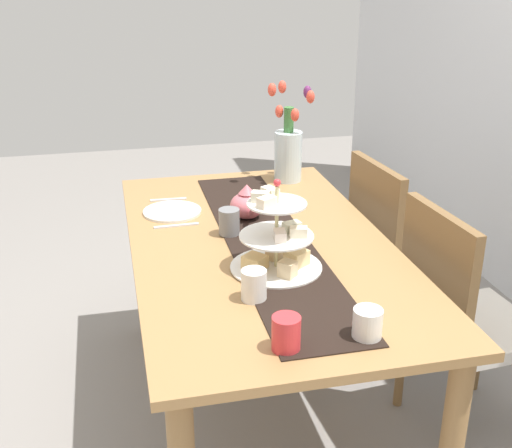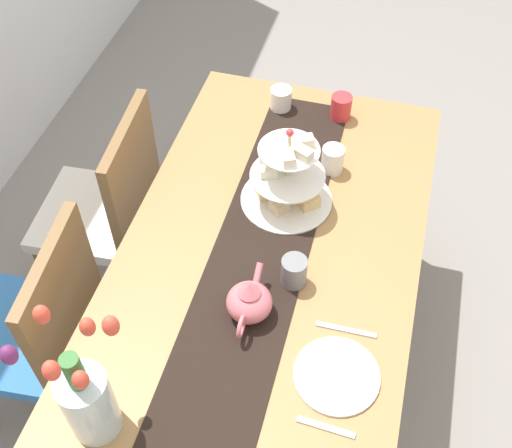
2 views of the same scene
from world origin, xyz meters
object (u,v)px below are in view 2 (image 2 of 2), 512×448
chair_left (41,328)px  tulip_vase (86,397)px  cream_jug (281,99)px  dinner_plate_left (337,376)px  mug_white_text (333,159)px  chair_right (110,206)px  dining_table (270,270)px  fork_left (326,427)px  mug_grey (294,271)px  teapot (249,302)px  knife_left (346,330)px  tiered_cake_stand (287,181)px  mug_orange (341,107)px

chair_left → tulip_vase: bearing=-129.2°
cream_jug → dinner_plate_left: size_ratio=0.37×
dinner_plate_left → mug_white_text: (0.76, 0.16, 0.04)m
mug_white_text → chair_right: bearing=101.5°
dining_table → fork_left: fork_left is taller
tulip_vase → cream_jug: bearing=-6.4°
dinner_plate_left → mug_grey: bearing=34.0°
teapot → mug_white_text: bearing=-10.4°
cream_jug → teapot: bearing=-171.7°
dining_table → cream_jug: cream_jug is taller
chair_left → teapot: chair_left is taller
chair_right → knife_left: chair_right is taller
chair_right → tulip_vase: 1.04m
knife_left → mug_grey: (0.12, 0.18, 0.05)m
dining_table → chair_left: 0.77m
chair_right → mug_white_text: (0.16, -0.80, 0.30)m
teapot → knife_left: size_ratio=1.40×
chair_left → teapot: bearing=-83.0°
chair_right → tulip_vase: tulip_vase is taller
fork_left → chair_right: bearing=52.3°
mug_grey → cream_jug: bearing=16.6°
dining_table → tulip_vase: (-0.65, 0.28, 0.25)m
chair_right → knife_left: size_ratio=5.35×
tiered_cake_stand → dinner_plate_left: (-0.58, -0.28, -0.09)m
cream_jug → mug_grey: mug_grey is taller
chair_right → dinner_plate_left: (-0.60, -0.96, 0.25)m
dinner_plate_left → mug_orange: bearing=10.0°
chair_left → mug_orange: chair_left is taller
chair_left → chair_right: 0.55m
fork_left → mug_white_text: mug_white_text is taller
cream_jug → knife_left: bearing=-155.3°
mug_grey → dining_table: bearing=44.5°
tiered_cake_stand → mug_grey: tiered_cake_stand is taller
chair_left → dinner_plate_left: chair_left is taller
teapot → mug_white_text: 0.64m
chair_right → mug_orange: (0.44, -0.77, 0.30)m
tiered_cake_stand → mug_orange: tiered_cake_stand is taller
knife_left → chair_right: bearing=64.8°
tulip_vase → mug_orange: 1.37m
chair_left → fork_left: (-0.19, -0.96, 0.25)m
teapot → dinner_plate_left: (-0.13, -0.28, -0.05)m
chair_right → dinner_plate_left: size_ratio=3.96×
cream_jug → fork_left: (-1.17, -0.41, -0.04)m
mug_orange → tulip_vase: bearing=164.2°
dining_table → chair_right: (0.23, 0.68, -0.14)m
fork_left → dinner_plate_left: bearing=0.0°
chair_right → knife_left: (-0.45, -0.96, 0.25)m
chair_left → mug_orange: (0.99, -0.77, 0.30)m
chair_right → mug_orange: 0.94m
chair_right → tiered_cake_stand: tiered_cake_stand is taller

